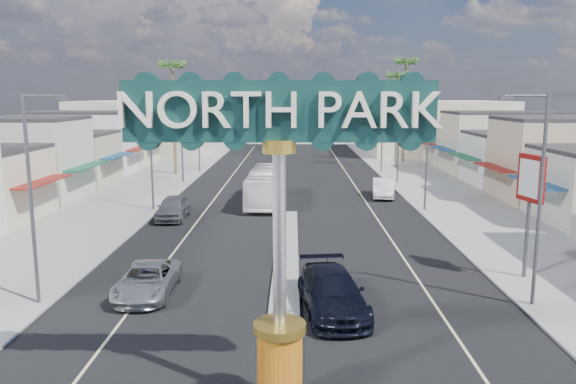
{
  "coord_description": "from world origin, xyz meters",
  "views": [
    {
      "loc": [
        0.39,
        -12.9,
        8.94
      ],
      "look_at": [
        0.13,
        12.86,
        4.47
      ],
      "focal_mm": 35.0,
      "sensor_mm": 36.0,
      "label": 1
    }
  ],
  "objects_px": {
    "streetlight_r_near": "(537,190)",
    "streetlight_r_far": "(381,129)",
    "palm_right_far": "(406,68)",
    "bank_pylon_sign": "(530,185)",
    "palm_right_mid": "(399,81)",
    "car_parked_left": "(173,208)",
    "gateway_sign": "(279,208)",
    "suv_right": "(332,292)",
    "car_parked_right": "(383,188)",
    "streetlight_l_near": "(34,189)",
    "traffic_signal_left": "(200,141)",
    "city_bus": "(265,186)",
    "traffic_signal_right": "(381,141)",
    "streetlight_l_far": "(200,129)",
    "streetlight_l_mid": "(153,146)",
    "streetlight_r_mid": "(425,146)",
    "suv_left": "(147,280)",
    "palm_left_far": "(172,71)"
  },
  "relations": [
    {
      "from": "bank_pylon_sign",
      "to": "streetlight_r_near",
      "type": "bearing_deg",
      "value": -120.96
    },
    {
      "from": "streetlight_r_far",
      "to": "palm_right_far",
      "type": "relative_size",
      "value": 0.64
    },
    {
      "from": "palm_right_mid",
      "to": "streetlight_r_near",
      "type": "bearing_deg",
      "value": -93.19
    },
    {
      "from": "traffic_signal_left",
      "to": "palm_right_far",
      "type": "height_order",
      "value": "palm_right_far"
    },
    {
      "from": "gateway_sign",
      "to": "traffic_signal_left",
      "type": "distance_m",
      "value": 43.04
    },
    {
      "from": "streetlight_l_mid",
      "to": "traffic_signal_left",
      "type": "bearing_deg",
      "value": 84.9
    },
    {
      "from": "suv_right",
      "to": "car_parked_right",
      "type": "relative_size",
      "value": 1.17
    },
    {
      "from": "suv_left",
      "to": "traffic_signal_left",
      "type": "bearing_deg",
      "value": 94.6
    },
    {
      "from": "gateway_sign",
      "to": "streetlight_l_near",
      "type": "relative_size",
      "value": 1.02
    },
    {
      "from": "streetlight_l_mid",
      "to": "car_parked_left",
      "type": "distance_m",
      "value": 5.57
    },
    {
      "from": "city_bus",
      "to": "palm_right_mid",
      "type": "bearing_deg",
      "value": 58.47
    },
    {
      "from": "streetlight_r_far",
      "to": "palm_right_far",
      "type": "distance_m",
      "value": 13.21
    },
    {
      "from": "suv_left",
      "to": "bank_pylon_sign",
      "type": "bearing_deg",
      "value": 7.17
    },
    {
      "from": "streetlight_r_mid",
      "to": "car_parked_left",
      "type": "xyz_separation_m",
      "value": [
        -18.82,
        -3.02,
        -4.21
      ]
    },
    {
      "from": "streetlight_l_near",
      "to": "streetlight_l_far",
      "type": "height_order",
      "value": "same"
    },
    {
      "from": "streetlight_r_far",
      "to": "suv_right",
      "type": "relative_size",
      "value": 1.52
    },
    {
      "from": "streetlight_l_mid",
      "to": "streetlight_r_near",
      "type": "bearing_deg",
      "value": -43.79
    },
    {
      "from": "traffic_signal_right",
      "to": "palm_right_mid",
      "type": "bearing_deg",
      "value": 72.37
    },
    {
      "from": "streetlight_r_mid",
      "to": "palm_left_far",
      "type": "height_order",
      "value": "palm_left_far"
    },
    {
      "from": "streetlight_l_far",
      "to": "streetlight_r_near",
      "type": "relative_size",
      "value": 1.0
    },
    {
      "from": "gateway_sign",
      "to": "streetlight_l_mid",
      "type": "height_order",
      "value": "gateway_sign"
    },
    {
      "from": "streetlight_l_mid",
      "to": "streetlight_r_near",
      "type": "relative_size",
      "value": 1.0
    },
    {
      "from": "streetlight_l_near",
      "to": "car_parked_left",
      "type": "distance_m",
      "value": 17.62
    },
    {
      "from": "streetlight_l_far",
      "to": "palm_right_mid",
      "type": "height_order",
      "value": "palm_right_mid"
    },
    {
      "from": "streetlight_r_near",
      "to": "city_bus",
      "type": "relative_size",
      "value": 0.85
    },
    {
      "from": "gateway_sign",
      "to": "streetlight_r_far",
      "type": "bearing_deg",
      "value": 78.22
    },
    {
      "from": "car_parked_left",
      "to": "gateway_sign",
      "type": "bearing_deg",
      "value": -72.32
    },
    {
      "from": "suv_right",
      "to": "car_parked_right",
      "type": "height_order",
      "value": "suv_right"
    },
    {
      "from": "traffic_signal_left",
      "to": "streetlight_l_near",
      "type": "height_order",
      "value": "streetlight_l_near"
    },
    {
      "from": "traffic_signal_right",
      "to": "palm_right_far",
      "type": "height_order",
      "value": "palm_right_far"
    },
    {
      "from": "streetlight_r_far",
      "to": "traffic_signal_right",
      "type": "bearing_deg",
      "value": -98.86
    },
    {
      "from": "streetlight_r_far",
      "to": "car_parked_left",
      "type": "height_order",
      "value": "streetlight_r_far"
    },
    {
      "from": "car_parked_right",
      "to": "bank_pylon_sign",
      "type": "height_order",
      "value": "bank_pylon_sign"
    },
    {
      "from": "streetlight_l_mid",
      "to": "car_parked_right",
      "type": "bearing_deg",
      "value": 17.74
    },
    {
      "from": "palm_right_far",
      "to": "city_bus",
      "type": "xyz_separation_m",
      "value": [
        -17.0,
        -29.01,
        -10.91
      ]
    },
    {
      "from": "car_parked_left",
      "to": "bank_pylon_sign",
      "type": "distance_m",
      "value": 24.41
    },
    {
      "from": "streetlight_l_mid",
      "to": "city_bus",
      "type": "relative_size",
      "value": 0.85
    },
    {
      "from": "streetlight_r_mid",
      "to": "palm_left_far",
      "type": "xyz_separation_m",
      "value": [
        -23.43,
        20.0,
        6.43
      ]
    },
    {
      "from": "car_parked_left",
      "to": "car_parked_right",
      "type": "distance_m",
      "value": 18.93
    },
    {
      "from": "streetlight_l_near",
      "to": "palm_right_mid",
      "type": "bearing_deg",
      "value": 63.01
    },
    {
      "from": "streetlight_r_mid",
      "to": "palm_right_far",
      "type": "relative_size",
      "value": 0.64
    },
    {
      "from": "palm_right_mid",
      "to": "suv_right",
      "type": "relative_size",
      "value": 2.04
    },
    {
      "from": "streetlight_r_near",
      "to": "car_parked_left",
      "type": "distance_m",
      "value": 25.7
    },
    {
      "from": "car_parked_right",
      "to": "streetlight_r_near",
      "type": "bearing_deg",
      "value": -78.29
    },
    {
      "from": "streetlight_l_mid",
      "to": "palm_right_mid",
      "type": "xyz_separation_m",
      "value": [
        23.43,
        26.0,
        5.54
      ]
    },
    {
      "from": "streetlight_l_mid",
      "to": "palm_left_far",
      "type": "distance_m",
      "value": 21.16
    },
    {
      "from": "streetlight_r_mid",
      "to": "city_bus",
      "type": "xyz_separation_m",
      "value": [
        -12.43,
        2.99,
        -3.59
      ]
    },
    {
      "from": "streetlight_l_near",
      "to": "palm_right_far",
      "type": "distance_m",
      "value": 58.35
    },
    {
      "from": "streetlight_r_mid",
      "to": "palm_left_far",
      "type": "relative_size",
      "value": 0.69
    },
    {
      "from": "streetlight_r_near",
      "to": "streetlight_r_far",
      "type": "xyz_separation_m",
      "value": [
        0.0,
        42.0,
        0.0
      ]
    }
  ]
}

